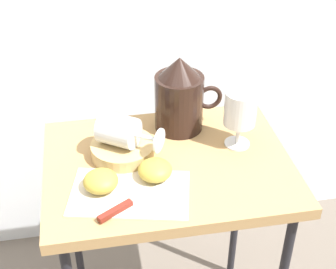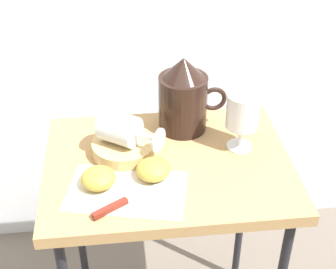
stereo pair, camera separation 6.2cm
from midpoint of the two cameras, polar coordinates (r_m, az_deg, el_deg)
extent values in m
cube|color=#AD8451|center=(1.21, -1.47, -3.71)|extent=(0.60, 0.45, 0.03)
cylinder|color=black|center=(1.57, -11.85, -10.34)|extent=(0.02, 0.02, 0.66)
cylinder|color=black|center=(1.62, 6.88, -8.19)|extent=(0.02, 0.02, 0.66)
cube|color=beige|center=(1.12, -6.02, -6.77)|extent=(0.29, 0.22, 0.00)
cylinder|color=tan|center=(1.22, -6.68, -1.75)|extent=(0.16, 0.16, 0.03)
cylinder|color=black|center=(1.28, -0.10, 3.65)|extent=(0.13, 0.13, 0.15)
cylinder|color=orange|center=(1.30, -0.10, 2.51)|extent=(0.12, 0.12, 0.08)
cone|color=black|center=(1.23, -0.11, 7.71)|extent=(0.11, 0.11, 0.05)
torus|color=black|center=(1.29, 3.45, 4.25)|extent=(0.07, 0.01, 0.07)
cylinder|color=silver|center=(1.27, 6.57, -1.06)|extent=(0.06, 0.06, 0.00)
cylinder|color=silver|center=(1.25, 6.66, 0.14)|extent=(0.01, 0.01, 0.06)
cylinder|color=silver|center=(1.21, 6.90, 3.03)|extent=(0.08, 0.08, 0.09)
cylinder|color=orange|center=(1.22, 6.83, 2.25)|extent=(0.07, 0.07, 0.04)
cylinder|color=silver|center=(1.19, -7.23, 0.46)|extent=(0.12, 0.11, 0.08)
cylinder|color=silver|center=(1.16, -4.01, -0.37)|extent=(0.06, 0.04, 0.01)
cylinder|color=silver|center=(1.15, -2.59, -0.74)|extent=(0.04, 0.05, 0.06)
ellipsoid|color=#B29938|center=(1.12, -9.34, -5.34)|extent=(0.08, 0.08, 0.04)
ellipsoid|color=#B29938|center=(1.14, -3.07, -4.15)|extent=(0.08, 0.08, 0.04)
cube|color=silver|center=(1.12, -3.12, -6.40)|extent=(0.12, 0.08, 0.00)
cube|color=maroon|center=(1.07, -7.77, -8.74)|extent=(0.08, 0.06, 0.01)
camera|label=1|loc=(0.03, -91.54, -1.07)|focal=52.87mm
camera|label=2|loc=(0.03, 88.46, 1.07)|focal=52.87mm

